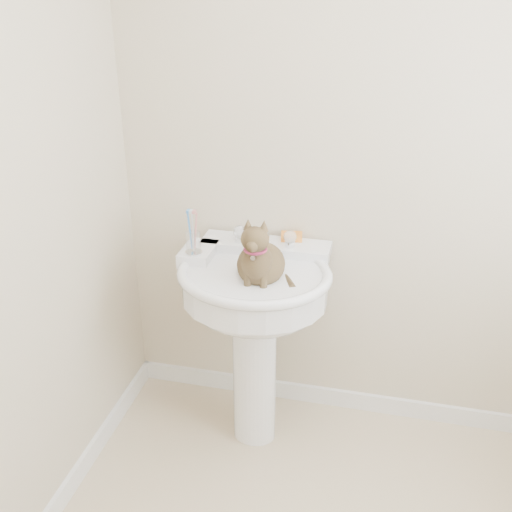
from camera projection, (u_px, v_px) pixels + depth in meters
The scene contains 7 objects.
wall_back at pixel (382, 156), 2.36m from camera, with size 2.20×0.00×2.50m, color #C7B399, non-canonical shape.
baseboard_back at pixel (359, 401), 2.87m from camera, with size 2.20×0.02×0.09m, color white.
pedestal_sink at pixel (254, 303), 2.44m from camera, with size 0.63×0.62×0.87m.
faucet at pixel (263, 237), 2.48m from camera, with size 0.28×0.12×0.14m.
soap_bar at pixel (292, 237), 2.55m from camera, with size 0.09×0.06×0.03m, color orange.
toothbrush_cup at pixel (193, 242), 2.41m from camera, with size 0.07×0.07×0.19m.
cat at pixel (260, 261), 2.29m from camera, with size 0.21×0.26×0.38m.
Camera 1 is at (0.04, -1.25, 1.92)m, focal length 42.00 mm.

